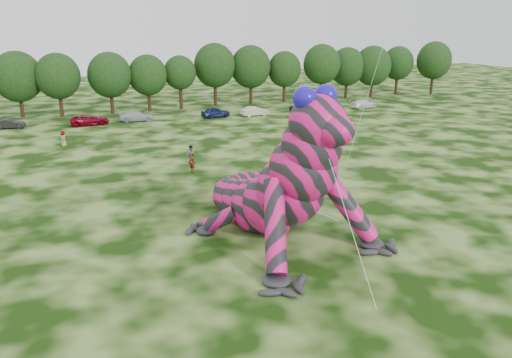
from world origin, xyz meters
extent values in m
plane|color=#16330A|center=(0.00, 0.00, 0.00)|extent=(240.00, 240.00, 0.00)
cylinder|color=silver|center=(5.03, 9.04, 8.69)|extent=(0.02, 0.02, 18.15)
cylinder|color=#382314|center=(4.26, 11.53, 0.12)|extent=(0.08, 0.08, 0.24)
imported|color=black|center=(-24.27, 49.54, 0.63)|extent=(3.93, 1.77, 1.25)
imported|color=maroon|center=(-14.10, 48.15, 0.73)|extent=(5.38, 2.69, 1.46)
imported|color=#B4BCBF|center=(-7.55, 48.74, 0.73)|extent=(5.23, 2.68, 1.45)
imported|color=#151D51|center=(4.02, 47.57, 0.74)|extent=(4.62, 2.53, 1.49)
imported|color=beige|center=(10.01, 46.61, 0.72)|extent=(4.52, 2.05, 1.44)
imported|color=#262628|center=(18.57, 46.56, 0.67)|extent=(5.01, 2.63, 1.34)
imported|color=white|center=(29.62, 46.70, 0.71)|extent=(5.14, 2.67, 1.42)
imported|color=gray|center=(-6.69, 20.09, 0.91)|extent=(0.66, 0.78, 1.83)
imported|color=gray|center=(1.33, 16.59, 0.88)|extent=(1.72, 0.94, 1.77)
imported|color=gray|center=(-17.78, 35.81, 0.93)|extent=(0.80, 1.03, 1.87)
imported|color=gray|center=(12.65, 27.42, 0.90)|extent=(0.91, 1.28, 1.79)
imported|color=gray|center=(12.81, 33.64, 0.79)|extent=(0.96, 0.87, 1.57)
imported|color=gray|center=(-5.95, 23.51, 0.93)|extent=(1.14, 1.08, 1.85)
camera|label=1|loc=(-17.64, -24.27, 13.50)|focal=35.00mm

